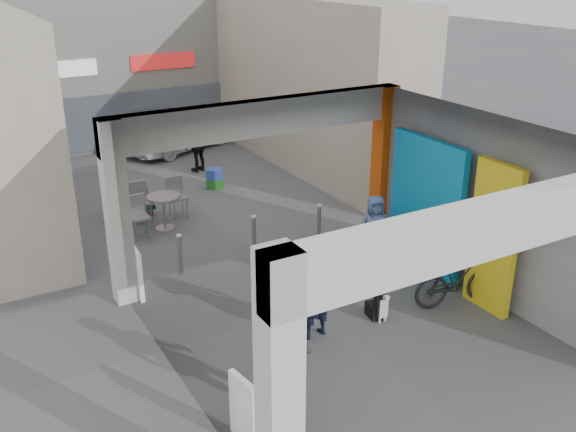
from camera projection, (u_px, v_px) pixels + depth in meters
ground at (316, 305)px, 11.98m from camera, size 90.00×90.00×0.00m
arcade_canopy at (372, 199)px, 10.69m from camera, size 6.40×6.45×6.40m
far_building at (98, 21)px, 21.70m from camera, size 18.00×4.08×8.00m
plaza_bldg_right at (311, 84)px, 19.12m from camera, size 2.00×9.00×5.00m
bollard_left at (180, 255)px, 13.04m from camera, size 0.09×0.09×0.84m
bollard_center at (254, 236)px, 13.80m from camera, size 0.09×0.09×0.91m
bollard_right at (319, 224)px, 14.49m from camera, size 0.09×0.09×0.88m
advert_board_near at (244, 410)px, 8.47m from camera, size 0.17×0.56×1.00m
advert_board_far at (138, 273)px, 12.11m from camera, size 0.13×0.55×1.00m
cafe_set at (155, 211)px, 15.40m from camera, size 1.65×1.33×1.00m
produce_stand at (131, 206)px, 15.94m from camera, size 1.09×0.59×0.72m
crate_stack at (214, 178)px, 17.90m from camera, size 0.54×0.48×0.56m
border_collie at (378, 305)px, 11.44m from camera, size 0.26×0.50×0.70m
man_with_dog at (315, 292)px, 10.71m from camera, size 0.67×0.49×1.70m
man_back_turned at (288, 361)px, 8.94m from camera, size 0.84×0.68×1.64m
man_elderly at (374, 229)px, 13.47m from camera, size 0.83×0.68×1.47m
man_crates at (198, 145)px, 19.11m from camera, size 1.02×0.67×1.61m
bicycle_front at (392, 243)px, 13.39m from camera, size 1.94×1.01×0.97m
bicycle_rear at (458, 279)px, 11.82m from camera, size 1.83×0.87×1.06m
white_van at (178, 130)px, 21.28m from camera, size 4.29×3.02×1.36m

